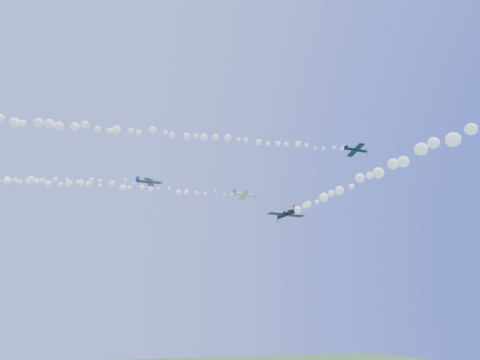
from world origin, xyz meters
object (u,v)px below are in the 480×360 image
object	(u,v)px
plane_grey	(149,182)
plane_black	(286,214)
plane_white	(244,195)
plane_navy	(355,150)

from	to	relation	value
plane_grey	plane_black	world-z (taller)	plane_grey
plane_white	plane_black	size ratio (longest dim) A/B	0.95
plane_white	plane_navy	world-z (taller)	plane_navy
plane_navy	plane_white	bearing A→B (deg)	134.10
plane_grey	plane_black	xyz separation A→B (m)	(22.05, -27.49, -13.05)
plane_white	plane_grey	bearing A→B (deg)	-161.90
plane_navy	plane_grey	bearing A→B (deg)	163.80
plane_white	plane_navy	xyz separation A→B (m)	(18.61, -24.90, 5.25)
plane_white	plane_black	xyz separation A→B (m)	(-3.72, -33.07, -14.26)
plane_navy	plane_grey	xyz separation A→B (m)	(-44.37, 19.33, -6.46)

